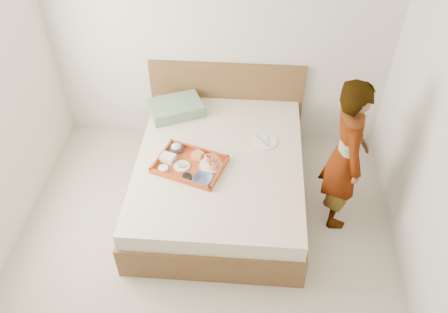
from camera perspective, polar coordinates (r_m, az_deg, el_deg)
ground at (r=4.18m, az=-2.94°, el=-15.01°), size 3.50×4.00×0.01m
wall_back at (r=4.75m, az=-0.70°, el=15.05°), size 3.50×0.01×2.60m
bed at (r=4.57m, az=-0.53°, el=-2.62°), size 1.65×2.00×0.53m
headboard at (r=5.16m, az=0.35°, el=6.77°), size 1.65×0.06×0.95m
pillow at (r=4.89m, az=-5.92°, el=5.91°), size 0.63×0.54×0.13m
tray at (r=4.30m, az=-4.21°, el=-0.96°), size 0.72×0.61×0.06m
prawn_plate at (r=4.28m, az=-1.61°, el=-1.09°), size 0.27×0.27×0.01m
navy_bowl_big at (r=4.14m, az=-2.62°, el=-2.83°), size 0.22×0.22×0.04m
sauce_dish at (r=4.18m, az=-4.55°, el=-2.52°), size 0.11×0.11×0.03m
meat_plate at (r=4.29m, az=-5.20°, el=-1.18°), size 0.19×0.19×0.01m
bread_plate at (r=4.38m, az=-3.16°, el=0.08°), size 0.19×0.19×0.01m
salad_bowl at (r=4.45m, az=-5.83°, el=1.00°), size 0.17×0.17×0.04m
plastic_tub at (r=4.35m, az=-6.89°, el=-0.18°), size 0.15×0.14×0.06m
cheese_round at (r=4.27m, az=-7.43°, el=-1.51°), size 0.11×0.11×0.03m
dinner_plate at (r=4.57m, az=5.08°, el=1.84°), size 0.30×0.30×0.01m
person at (r=4.19m, az=14.67°, el=0.09°), size 0.42×0.59×1.55m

